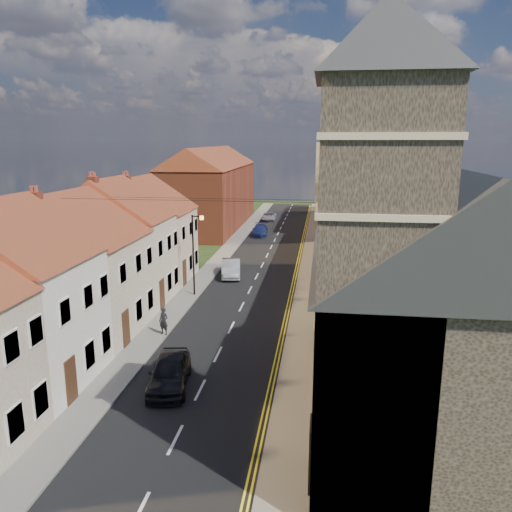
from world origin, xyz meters
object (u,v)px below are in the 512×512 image
Objects in this scene: lamppost at (194,250)px; pedestrian_left at (164,321)px; car_mid at (231,268)px; pedestrian_right at (315,295)px; car_distant at (269,216)px; car_near at (169,372)px; church at (429,296)px; car_far at (260,230)px.

pedestrian_left is at bearing -89.19° from lamppost.
car_mid is 10.35m from pedestrian_right.
car_near is at bearing -89.85° from car_distant.
lamppost is at bearing 128.30° from church.
lamppost is 8.30m from pedestrian_left.
lamppost reaches higher than pedestrian_right.
lamppost is 3.66× the size of pedestrian_right.
car_far is (-0.58, 38.48, -0.11)m from car_near.
car_far is at bearing -89.90° from car_distant.
car_far is 11.75m from car_distant.
car_mid is 1.05× the size of car_distant.
pedestrian_right is (7.18, -26.18, 0.30)m from car_far.
car_far is 27.15m from pedestrian_right.
car_near is 19.68m from car_mid.
church reaches higher than car_distant.
pedestrian_left reaches higher than car_distant.
car_near reaches higher than car_mid.
car_near is 2.67× the size of pedestrian_left.
car_near is 1.01× the size of car_mid.
car_mid is at bearing -90.56° from car_distant.
church is 9.18× the size of pedestrian_left.
car_distant is 2.51× the size of pedestrian_left.
car_mid is 30.57m from car_distant.
pedestrian_left is (-1.45, -44.26, 0.37)m from car_distant.
lamppost is 1.45× the size of car_distant.
car_distant is 2.53× the size of pedestrian_right.
church is at bearing -78.00° from car_far.
car_mid reaches higher than car_far.
church is 3.66× the size of car_distant.
lamppost is at bearing 90.11° from car_near.
pedestrian_left is at bearing -106.08° from car_mid.
pedestrian_left reaches higher than car_far.
church is 2.53× the size of lamppost.
car_distant is 44.29m from pedestrian_left.
car_mid reaches higher than car_distant.
pedestrian_left is (0.11, -7.88, -2.59)m from lamppost.
church reaches higher than car_far.
lamppost is at bearing 108.50° from pedestrian_left.
car_distant is at bearing 80.41° from car_mid.
car_near is 13.97m from pedestrian_right.
car_mid is at bearing -46.16° from pedestrian_right.
car_mid is (-0.68, 19.67, -0.03)m from car_near.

